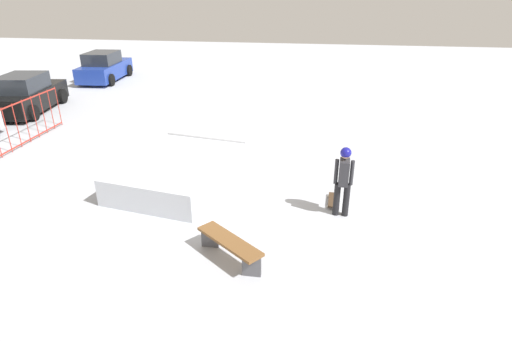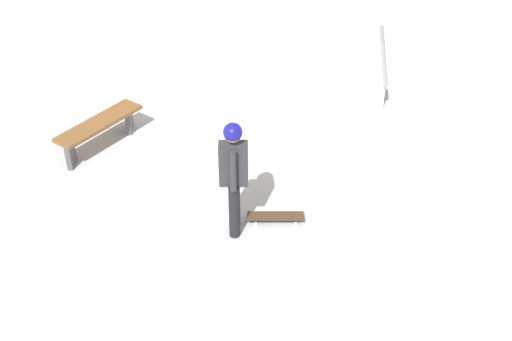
{
  "view_description": "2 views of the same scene",
  "coord_description": "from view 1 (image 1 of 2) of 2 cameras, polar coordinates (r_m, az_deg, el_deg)",
  "views": [
    {
      "loc": [
        -9.64,
        -2.61,
        5.07
      ],
      "look_at": [
        -0.53,
        -1.23,
        0.9
      ],
      "focal_mm": 29.11,
      "sensor_mm": 36.0,
      "label": 1
    },
    {
      "loc": [
        -0.86,
        -10.46,
        6.02
      ],
      "look_at": [
        -0.51,
        -3.31,
        1.0
      ],
      "focal_mm": 46.8,
      "sensor_mm": 36.0,
      "label": 2
    }
  ],
  "objects": [
    {
      "name": "ground_plane",
      "position": [
        11.2,
        -5.86,
        -2.7
      ],
      "size": [
        60.0,
        60.0,
        0.0
      ],
      "primitive_type": "plane",
      "color": "#B2B7C1"
    },
    {
      "name": "skater",
      "position": [
        9.75,
        11.95,
        -0.84
      ],
      "size": [
        0.39,
        0.44,
        1.73
      ],
      "rotation": [
        0.0,
        0.0,
        6.24
      ],
      "color": "black",
      "rests_on": "ground"
    },
    {
      "name": "skate_ramp",
      "position": [
        11.96,
        -9.51,
        0.58
      ],
      "size": [
        5.77,
        3.5,
        0.74
      ],
      "rotation": [
        0.0,
        0.0,
        -0.17
      ],
      "color": "silver",
      "rests_on": "ground"
    },
    {
      "name": "parked_car_blue",
      "position": [
        25.55,
        -20.12,
        13.14
      ],
      "size": [
        4.21,
        2.15,
        1.6
      ],
      "rotation": [
        0.0,
        0.0,
        0.07
      ],
      "color": "#1E3899",
      "rests_on": "ground"
    },
    {
      "name": "park_bench",
      "position": [
        8.32,
        -3.66,
        -10.19
      ],
      "size": [
        1.31,
        1.5,
        0.48
      ],
      "rotation": [
        0.0,
        0.0,
        0.89
      ],
      "color": "brown",
      "rests_on": "ground"
    },
    {
      "name": "skateboard",
      "position": [
        10.67,
        10.45,
        -4.0
      ],
      "size": [
        0.81,
        0.29,
        0.09
      ],
      "rotation": [
        0.0,
        0.0,
        6.24
      ],
      "color": "#3F2D1E",
      "rests_on": "ground"
    },
    {
      "name": "parked_car_black",
      "position": [
        20.43,
        -29.01,
        9.07
      ],
      "size": [
        4.3,
        2.37,
        1.6
      ],
      "rotation": [
        0.0,
        0.0,
        0.14
      ],
      "color": "black",
      "rests_on": "ground"
    }
  ]
}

